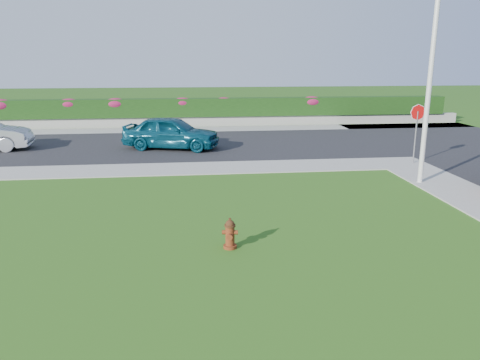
{
  "coord_description": "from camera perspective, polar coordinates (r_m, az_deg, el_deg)",
  "views": [
    {
      "loc": [
        -1.46,
        -8.44,
        4.11
      ],
      "look_at": [
        -0.08,
        3.73,
        0.9
      ],
      "focal_mm": 35.0,
      "sensor_mm": 36.0,
      "label": 1
    }
  ],
  "objects": [
    {
      "name": "ground",
      "position": [
        9.5,
        3.08,
        -10.98
      ],
      "size": [
        120.0,
        120.0,
        0.0
      ],
      "primitive_type": "plane",
      "color": "black",
      "rests_on": "ground"
    },
    {
      "name": "street_far",
      "position": [
        23.08,
        -15.23,
        3.97
      ],
      "size": [
        26.0,
        8.0,
        0.04
      ],
      "primitive_type": "cube",
      "color": "black",
      "rests_on": "ground"
    },
    {
      "name": "sidewalk_far",
      "position": [
        18.47,
        -20.53,
        0.96
      ],
      "size": [
        24.0,
        2.0,
        0.04
      ],
      "primitive_type": "cube",
      "color": "gray",
      "rests_on": "ground"
    },
    {
      "name": "curb_corner",
      "position": [
        19.81,
        18.98,
        1.97
      ],
      "size": [
        2.0,
        2.0,
        0.04
      ],
      "primitive_type": "cube",
      "color": "gray",
      "rests_on": "ground"
    },
    {
      "name": "sidewalk_beyond",
      "position": [
        27.74,
        -5.49,
        6.15
      ],
      "size": [
        34.0,
        2.0,
        0.04
      ],
      "primitive_type": "cube",
      "color": "gray",
      "rests_on": "ground"
    },
    {
      "name": "retaining_wall",
      "position": [
        29.19,
        -5.57,
        7.13
      ],
      "size": [
        34.0,
        0.4,
        0.6
      ],
      "primitive_type": "cube",
      "color": "gray",
      "rests_on": "ground"
    },
    {
      "name": "hedge",
      "position": [
        29.19,
        -5.61,
        8.81
      ],
      "size": [
        32.0,
        0.9,
        1.1
      ],
      "primitive_type": "cube",
      "color": "black",
      "rests_on": "retaining_wall"
    },
    {
      "name": "fire_hydrant",
      "position": [
        10.41,
        -1.23,
        -6.6
      ],
      "size": [
        0.36,
        0.34,
        0.7
      ],
      "rotation": [
        0.0,
        0.0,
        -0.15
      ],
      "color": "#52250C",
      "rests_on": "ground"
    },
    {
      "name": "sedan_teal",
      "position": [
        21.76,
        -8.38,
        5.76
      ],
      "size": [
        4.71,
        2.93,
        1.49
      ],
      "primitive_type": "imported",
      "rotation": [
        0.0,
        0.0,
        1.29
      ],
      "color": "#0B4357",
      "rests_on": "street_far"
    },
    {
      "name": "utility_pole",
      "position": [
        16.46,
        21.99,
        9.65
      ],
      "size": [
        0.16,
        0.16,
        5.92
      ],
      "primitive_type": "cylinder",
      "color": "silver",
      "rests_on": "ground"
    },
    {
      "name": "stop_sign",
      "position": [
        19.67,
        20.78,
        6.84
      ],
      "size": [
        0.64,
        0.1,
        2.37
      ],
      "rotation": [
        0.0,
        0.0,
        -0.28
      ],
      "color": "slate",
      "rests_on": "ground"
    },
    {
      "name": "flower_clump_a",
      "position": [
        31.0,
        -27.13,
        8.13
      ],
      "size": [
        1.41,
        0.91,
        0.71
      ],
      "primitive_type": "ellipsoid",
      "color": "#A41C51",
      "rests_on": "hedge"
    },
    {
      "name": "flower_clump_b",
      "position": [
        29.87,
        -20.11,
        8.71
      ],
      "size": [
        1.25,
        0.81,
        0.63
      ],
      "primitive_type": "ellipsoid",
      "color": "#A41C51",
      "rests_on": "hedge"
    },
    {
      "name": "flower_clump_c",
      "position": [
        29.37,
        -14.94,
        8.99
      ],
      "size": [
        1.33,
        0.85,
        0.66
      ],
      "primitive_type": "ellipsoid",
      "color": "#A41C51",
      "rests_on": "hedge"
    },
    {
      "name": "flower_clump_d",
      "position": [
        29.06,
        -7.03,
        9.36
      ],
      "size": [
        1.21,
        0.78,
        0.6
      ],
      "primitive_type": "ellipsoid",
      "color": "#A41C51",
      "rests_on": "hedge"
    },
    {
      "name": "flower_clump_e",
      "position": [
        29.14,
        -2.0,
        9.52
      ],
      "size": [
        1.07,
        0.69,
        0.54
      ],
      "primitive_type": "ellipsoid",
      "color": "#A41C51",
      "rests_on": "hedge"
    },
    {
      "name": "flower_clump_f",
      "position": [
        30.09,
        8.71,
        9.43
      ],
      "size": [
        1.33,
        0.85,
        0.66
      ],
      "primitive_type": "ellipsoid",
      "color": "#A41C51",
      "rests_on": "hedge"
    }
  ]
}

